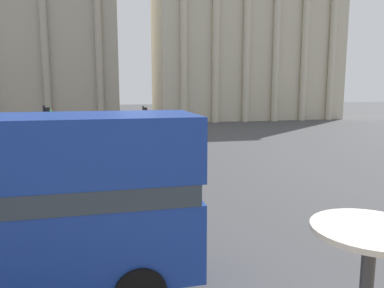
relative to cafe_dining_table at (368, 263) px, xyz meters
The scene contains 8 objects.
cafe_dining_table is the anchor object (origin of this frame).
plaza_building_left 57.77m from the cafe_dining_table, 101.38° to the left, with size 25.20×13.52×26.01m.
plaza_building_right 56.21m from the cafe_dining_table, 69.17° to the left, with size 27.29×12.11×22.82m.
traffic_light_mid 18.84m from the cafe_dining_table, 102.44° to the left, with size 0.42×0.24×3.80m.
traffic_light_far 25.87m from the cafe_dining_table, 86.25° to the left, with size 0.42×0.24×3.33m.
pedestrian_blue 31.57m from the cafe_dining_table, 81.98° to the left, with size 0.32×0.32×1.72m.
pedestrian_grey 15.05m from the cafe_dining_table, 110.19° to the left, with size 0.32×0.32×1.68m.
pedestrian_red 33.23m from the cafe_dining_table, 87.90° to the left, with size 0.32×0.32×1.73m.
Camera 1 is at (0.01, -1.90, 4.71)m, focal length 35.00 mm.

